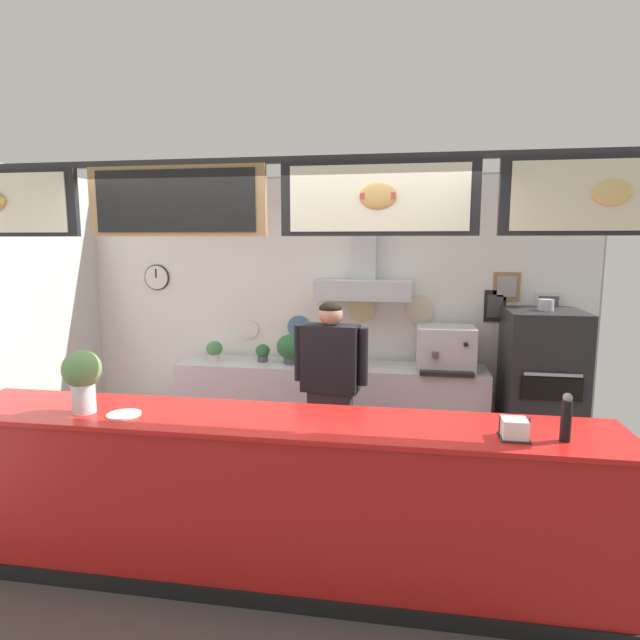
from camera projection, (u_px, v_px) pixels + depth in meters
name	position (u px, v px, depth m)	size (l,w,h in m)	color
ground_plane	(281.00, 552.00, 3.61)	(6.40, 6.40, 0.00)	#3F3A38
back_wall_assembly	(329.00, 304.00, 5.40)	(5.33, 2.42, 2.77)	#9E9E99
service_counter	(271.00, 498.00, 3.28)	(4.16, 0.65, 1.05)	#B21916
back_prep_counter	(329.00, 408.00, 5.31)	(3.06, 0.55, 0.90)	silver
pizza_oven	(540.00, 391.00, 4.83)	(0.67, 0.74, 1.60)	#232326
shop_worker	(330.00, 394.00, 4.31)	(0.61, 0.27, 1.63)	#232328
espresso_machine	(445.00, 349.00, 5.01)	(0.54, 0.50, 0.42)	silver
potted_oregano	(263.00, 352.00, 5.36)	(0.15, 0.15, 0.18)	#4C4C51
potted_basil	(354.00, 353.00, 5.19)	(0.20, 0.20, 0.23)	beige
potted_sage	(214.00, 350.00, 5.43)	(0.17, 0.17, 0.20)	beige
potted_rosemary	(291.00, 348.00, 5.26)	(0.28, 0.28, 0.30)	#4C4C51
condiment_plate	(124.00, 415.00, 3.25)	(0.21, 0.21, 0.01)	white
basil_vase	(82.00, 378.00, 3.27)	(0.24, 0.24, 0.40)	silver
napkin_holder	(514.00, 429.00, 2.86)	(0.16, 0.16, 0.13)	#262628
pepper_grinder	(566.00, 418.00, 2.81)	(0.06, 0.06, 0.27)	black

